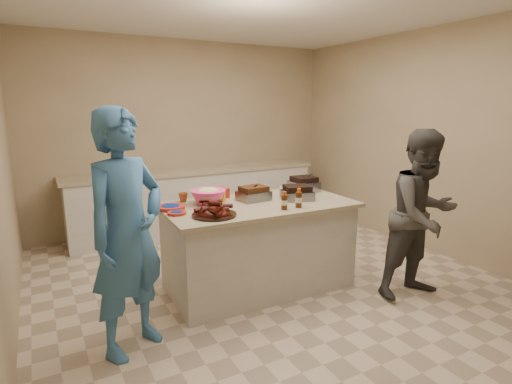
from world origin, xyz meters
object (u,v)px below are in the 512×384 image
plastic_cup (183,202)px  guest_blue (135,346)px  coleslaw_bowl (209,204)px  guest_gray (416,294)px  bbq_bottle_b (299,207)px  rib_platter (214,216)px  roasting_pan (304,191)px  bbq_bottle_a (284,209)px  island (258,286)px  mustard_bottle (223,202)px

plastic_cup → guest_blue: size_ratio=0.05×
coleslaw_bowl → guest_gray: 2.19m
bbq_bottle_b → rib_platter: bearing=172.3°
guest_blue → coleslaw_bowl: bearing=5.5°
roasting_pan → bbq_bottle_b: 0.74m
bbq_bottle_b → bbq_bottle_a: bearing=-179.4°
bbq_bottle_b → guest_gray: (1.01, -0.56, -0.87)m
island → plastic_cup: 1.14m
rib_platter → plastic_cup: rib_platter is taller
roasting_pan → mustard_bottle: size_ratio=2.13×
island → guest_blue: island is taller
roasting_pan → plastic_cup: 1.34m
bbq_bottle_a → guest_gray: 1.56m
island → guest_blue: 1.40m
rib_platter → mustard_bottle: 0.51m
bbq_bottle_b → guest_blue: 1.79m
plastic_cup → bbq_bottle_b: bearing=-40.1°
island → plastic_cup: plastic_cup is taller
island → bbq_bottle_b: 0.96m
bbq_bottle_a → guest_blue: bbq_bottle_a is taller
rib_platter → guest_gray: (1.81, -0.67, -0.87)m
mustard_bottle → roasting_pan: bearing=1.9°
coleslaw_bowl → guest_blue: (-0.89, -0.65, -0.87)m
rib_platter → guest_blue: bearing=-163.2°
rib_platter → mustard_bottle: bearing=57.1°
island → rib_platter: rib_platter is taller
island → roasting_pan: roasting_pan is taller
mustard_bottle → guest_blue: size_ratio=0.07×
coleslaw_bowl → bbq_bottle_a: coleslaw_bowl is taller
rib_platter → bbq_bottle_b: (0.80, -0.11, 0.00)m
bbq_bottle_a → plastic_cup: 1.01m
guest_gray → guest_blue: bearing=174.7°
roasting_pan → mustard_bottle: (-0.99, -0.03, 0.00)m
plastic_cup → rib_platter: bearing=-84.1°
island → guest_gray: 1.54m
coleslaw_bowl → guest_gray: bearing=-32.8°
bbq_bottle_a → mustard_bottle: 0.65m
guest_blue → island: bearing=-12.0°
rib_platter → guest_gray: bearing=-20.4°
island → rib_platter: (-0.55, -0.21, 0.87)m
island → bbq_bottle_b: size_ratio=10.23×
coleslaw_bowl → rib_platter: bearing=-105.9°
roasting_pan → guest_gray: size_ratio=0.17×
coleslaw_bowl → plastic_cup: bearing=132.2°
bbq_bottle_b → mustard_bottle: bbq_bottle_b is taller
island → mustard_bottle: mustard_bottle is taller
plastic_cup → guest_blue: (-0.70, -0.85, -0.87)m
bbq_bottle_a → mustard_bottle: bbq_bottle_a is taller
island → guest_gray: size_ratio=1.15×
coleslaw_bowl → bbq_bottle_b: bearing=-37.7°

